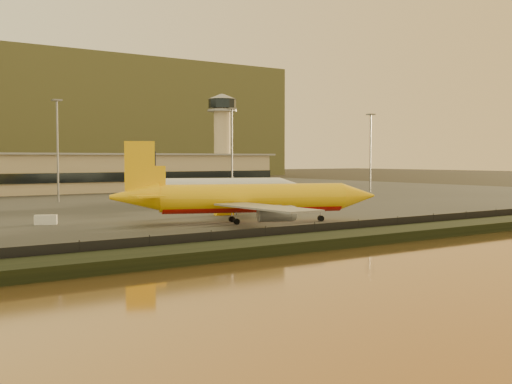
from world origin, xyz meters
TOP-DOWN VIEW (x-y plane):
  - ground at (0.00, 0.00)m, footprint 900.00×900.00m
  - embankment at (0.00, -17.00)m, footprint 320.00×7.00m
  - tarmac at (0.00, 95.00)m, footprint 320.00×220.00m
  - perimeter_fence at (0.00, -13.00)m, footprint 300.00×0.05m
  - control_tower at (70.00, 131.00)m, footprint 11.20×11.20m
  - apron_light_masts at (15.00, 75.00)m, footprint 152.20×12.20m
  - dhl_cargo_jet at (-0.18, 11.04)m, footprint 43.99×41.63m
  - white_narrowbody_jet at (21.93, 56.94)m, footprint 41.59×39.29m
  - gse_vehicle_yellow at (4.47, 26.13)m, footprint 3.76×2.10m
  - gse_vehicle_white at (-28.93, 28.17)m, footprint 3.87×2.92m

SIDE VIEW (x-z plane):
  - ground at x=0.00m, z-range 0.00..0.00m
  - tarmac at x=0.00m, z-range 0.00..0.20m
  - embankment at x=0.00m, z-range 0.00..1.40m
  - gse_vehicle_white at x=-28.93m, z-range 0.20..1.79m
  - gse_vehicle_yellow at x=4.47m, z-range 0.20..1.80m
  - perimeter_fence at x=0.00m, z-range 0.20..2.40m
  - white_narrowbody_jet at x=21.93m, z-range -2.33..10.23m
  - dhl_cargo_jet at x=-0.18m, z-range -2.55..11.12m
  - apron_light_masts at x=15.00m, z-range 3.00..28.40m
  - control_tower at x=70.00m, z-range 3.91..39.41m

